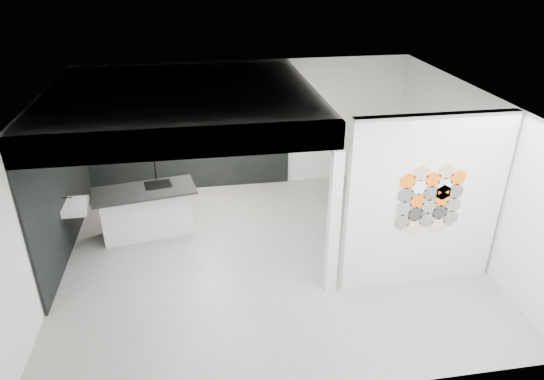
{
  "coord_description": "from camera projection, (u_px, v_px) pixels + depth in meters",
  "views": [
    {
      "loc": [
        -1.07,
        -6.99,
        4.85
      ],
      "look_at": [
        0.1,
        0.3,
        1.15
      ],
      "focal_mm": 32.0,
      "sensor_mm": 36.0,
      "label": 1
    }
  ],
  "objects": [
    {
      "name": "floor",
      "position": [
        269.0,
        257.0,
        8.5
      ],
      "size": [
        7.0,
        6.0,
        0.01
      ],
      "primitive_type": "cube",
      "color": "gray"
    },
    {
      "name": "partition_panel",
      "position": [
        425.0,
        203.0,
        7.3
      ],
      "size": [
        2.45,
        0.15,
        2.8
      ],
      "primitive_type": "cube",
      "color": "silver",
      "rests_on": "floor"
    },
    {
      "name": "bay_clad_back",
      "position": [
        188.0,
        139.0,
        10.4
      ],
      "size": [
        4.4,
        0.04,
        2.35
      ],
      "primitive_type": "cube",
      "color": "black",
      "rests_on": "floor"
    },
    {
      "name": "bay_clad_left",
      "position": [
        62.0,
        186.0,
        8.36
      ],
      "size": [
        0.04,
        4.0,
        2.35
      ],
      "primitive_type": "cube",
      "color": "black",
      "rests_on": "floor"
    },
    {
      "name": "bulkhead",
      "position": [
        182.0,
        102.0,
        8.05
      ],
      "size": [
        4.4,
        4.0,
        0.4
      ],
      "primitive_type": "cube",
      "color": "silver",
      "rests_on": "corner_column"
    },
    {
      "name": "corner_column",
      "position": [
        334.0,
        224.0,
        7.2
      ],
      "size": [
        0.16,
        0.16,
        2.35
      ],
      "primitive_type": "cube",
      "color": "silver",
      "rests_on": "floor"
    },
    {
      "name": "fascia_beam",
      "position": [
        182.0,
        143.0,
        6.36
      ],
      "size": [
        4.4,
        0.16,
        0.4
      ],
      "primitive_type": "cube",
      "color": "silver",
      "rests_on": "corner_column"
    },
    {
      "name": "wall_basin",
      "position": [
        77.0,
        206.0,
        8.36
      ],
      "size": [
        0.4,
        0.6,
        0.12
      ],
      "primitive_type": "cube",
      "color": "silver",
      "rests_on": "bay_clad_left"
    },
    {
      "name": "display_shelf",
      "position": [
        192.0,
        135.0,
        10.27
      ],
      "size": [
        3.0,
        0.15,
        0.04
      ],
      "primitive_type": "cube",
      "color": "black",
      "rests_on": "bay_clad_back"
    },
    {
      "name": "kitchen_island",
      "position": [
        146.0,
        210.0,
        8.97
      ],
      "size": [
        1.92,
        1.09,
        1.46
      ],
      "rotation": [
        0.0,
        0.0,
        0.17
      ],
      "color": "silver",
      "rests_on": "floor"
    },
    {
      "name": "stockpot",
      "position": [
        151.0,
        131.0,
        10.1
      ],
      "size": [
        0.3,
        0.3,
        0.2
      ],
      "primitive_type": "cylinder",
      "rotation": [
        0.0,
        0.0,
        0.24
      ],
      "color": "black",
      "rests_on": "display_shelf"
    },
    {
      "name": "kettle",
      "position": [
        234.0,
        128.0,
        10.35
      ],
      "size": [
        0.17,
        0.17,
        0.15
      ],
      "primitive_type": "ellipsoid",
      "rotation": [
        0.0,
        0.0,
        0.01
      ],
      "color": "black",
      "rests_on": "display_shelf"
    },
    {
      "name": "glass_bowl",
      "position": [
        255.0,
        128.0,
        10.43
      ],
      "size": [
        0.17,
        0.17,
        0.09
      ],
      "primitive_type": "cylinder",
      "rotation": [
        0.0,
        0.0,
        0.34
      ],
      "color": "gray",
      "rests_on": "display_shelf"
    },
    {
      "name": "glass_vase",
      "position": [
        255.0,
        127.0,
        10.42
      ],
      "size": [
        0.12,
        0.12,
        0.15
      ],
      "primitive_type": "cylinder",
      "rotation": [
        0.0,
        0.0,
        0.07
      ],
      "color": "gray",
      "rests_on": "display_shelf"
    },
    {
      "name": "bottle_dark",
      "position": [
        175.0,
        131.0,
        10.17
      ],
      "size": [
        0.07,
        0.07,
        0.16
      ],
      "primitive_type": "cylinder",
      "rotation": [
        0.0,
        0.0,
        0.23
      ],
      "color": "black",
      "rests_on": "display_shelf"
    },
    {
      "name": "utensil_cup",
      "position": [
        162.0,
        133.0,
        10.15
      ],
      "size": [
        0.1,
        0.1,
        0.1
      ],
      "primitive_type": "cylinder",
      "rotation": [
        0.0,
        0.0,
        -0.3
      ],
      "color": "black",
      "rests_on": "display_shelf"
    },
    {
      "name": "hex_tile_cluster",
      "position": [
        430.0,
        200.0,
        7.18
      ],
      "size": [
        1.04,
        0.02,
        1.16
      ],
      "color": "#66635E",
      "rests_on": "partition_panel"
    }
  ]
}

